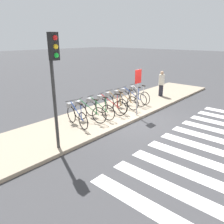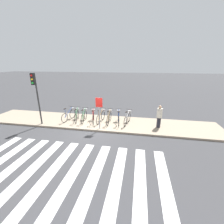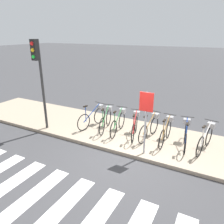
{
  "view_description": "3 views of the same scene",
  "coord_description": "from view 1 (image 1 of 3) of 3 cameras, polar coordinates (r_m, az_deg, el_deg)",
  "views": [
    {
      "loc": [
        -7.44,
        -5.19,
        3.51
      ],
      "look_at": [
        -1.23,
        0.31,
        0.69
      ],
      "focal_mm": 35.0,
      "sensor_mm": 36.0,
      "label": 1
    },
    {
      "loc": [
        2.92,
        -8.51,
        4.29
      ],
      "look_at": [
        1.21,
        0.81,
        1.15
      ],
      "focal_mm": 24.0,
      "sensor_mm": 36.0,
      "label": 2
    },
    {
      "loc": [
        2.5,
        -5.79,
        3.9
      ],
      "look_at": [
        -0.85,
        0.56,
        1.26
      ],
      "focal_mm": 35.0,
      "sensor_mm": 36.0,
      "label": 3
    }
  ],
  "objects": [
    {
      "name": "parked_bicycle_1",
      "position": [
        9.3,
        -6.4,
        0.23
      ],
      "size": [
        0.54,
        1.63,
        1.02
      ],
      "color": "black",
      "rests_on": "sidewalk"
    },
    {
      "name": "pedestrian",
      "position": [
        13.65,
        12.77,
        7.36
      ],
      "size": [
        0.34,
        0.34,
        1.52
      ],
      "color": "#23232D",
      "rests_on": "sidewalk"
    },
    {
      "name": "sidewalk",
      "position": [
        10.54,
        -0.18,
        -0.3
      ],
      "size": [
        17.14,
        2.89,
        0.12
      ],
      "color": "gray",
      "rests_on": "ground_plane"
    },
    {
      "name": "parked_bicycle_7",
      "position": [
        12.1,
        6.68,
        4.6
      ],
      "size": [
        0.49,
        1.64,
        1.02
      ],
      "color": "black",
      "rests_on": "sidewalk"
    },
    {
      "name": "ground_plane",
      "position": [
        9.72,
        6.19,
        -2.47
      ],
      "size": [
        120.0,
        120.0,
        0.0
      ],
      "primitive_type": "plane",
      "color": "#38383A"
    },
    {
      "name": "parked_bicycle_6",
      "position": [
        11.58,
        4.92,
        4.0
      ],
      "size": [
        0.46,
        1.65,
        1.02
      ],
      "color": "black",
      "rests_on": "sidewalk"
    },
    {
      "name": "parked_bicycle_5",
      "position": [
        11.04,
        3.02,
        3.31
      ],
      "size": [
        0.46,
        1.66,
        1.02
      ],
      "color": "black",
      "rests_on": "sidewalk"
    },
    {
      "name": "parked_bicycle_2",
      "position": [
        9.66,
        -3.78,
        1.02
      ],
      "size": [
        0.46,
        1.66,
        1.02
      ],
      "color": "black",
      "rests_on": "sidewalk"
    },
    {
      "name": "sign_post",
      "position": [
        9.82,
        6.75,
        7.12
      ],
      "size": [
        0.44,
        0.07,
        2.08
      ],
      "color": "#99999E",
      "rests_on": "sidewalk"
    },
    {
      "name": "parked_bicycle_0",
      "position": [
        8.93,
        -9.43,
        -0.7
      ],
      "size": [
        0.49,
        1.64,
        1.02
      ],
      "color": "black",
      "rests_on": "sidewalk"
    },
    {
      "name": "parked_bicycle_3",
      "position": [
        10.13,
        -0.91,
        1.91
      ],
      "size": [
        0.58,
        1.62,
        1.02
      ],
      "color": "black",
      "rests_on": "sidewalk"
    },
    {
      "name": "traffic_light",
      "position": [
        6.58,
        -14.93,
        10.82
      ],
      "size": [
        0.24,
        0.4,
        3.54
      ],
      "color": "#2D2D2D",
      "rests_on": "sidewalk"
    },
    {
      "name": "parked_bicycle_4",
      "position": [
        10.62,
        0.6,
        2.7
      ],
      "size": [
        0.46,
        1.66,
        1.02
      ],
      "color": "black",
      "rests_on": "sidewalk"
    }
  ]
}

